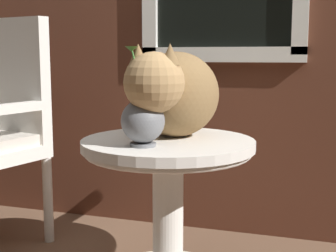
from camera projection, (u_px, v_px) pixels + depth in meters
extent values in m
cube|color=silver|center=(221.00, 55.00, 2.26)|extent=(0.78, 0.03, 0.07)
cylinder|color=silver|center=(168.00, 213.00, 1.82)|extent=(0.12, 0.12, 0.49)
cylinder|color=silver|center=(168.00, 144.00, 1.78)|extent=(0.64, 0.64, 0.03)
torus|color=silver|center=(168.00, 151.00, 1.78)|extent=(0.61, 0.61, 0.02)
cylinder|color=silver|center=(48.00, 200.00, 2.23)|extent=(0.04, 0.04, 0.40)
cube|color=silver|center=(4.00, 80.00, 2.28)|extent=(0.54, 0.19, 0.57)
ellipsoid|color=olive|center=(176.00, 94.00, 1.82)|extent=(0.33, 0.35, 0.32)
sphere|color=tan|center=(154.00, 83.00, 1.61)|extent=(0.21, 0.21, 0.21)
cone|color=olive|center=(138.00, 54.00, 1.61)|extent=(0.07, 0.07, 0.07)
cone|color=olive|center=(170.00, 54.00, 1.58)|extent=(0.07, 0.07, 0.07)
cylinder|color=olive|center=(194.00, 113.00, 2.05)|extent=(0.08, 0.30, 0.07)
cylinder|color=slate|center=(143.00, 144.00, 1.64)|extent=(0.09, 0.09, 0.01)
ellipsoid|color=slate|center=(143.00, 121.00, 1.63)|extent=(0.15, 0.15, 0.15)
cylinder|color=slate|center=(143.00, 98.00, 1.62)|extent=(0.08, 0.08, 0.04)
torus|color=slate|center=(143.00, 92.00, 1.62)|extent=(0.10, 0.10, 0.02)
cylinder|color=#47893D|center=(137.00, 71.00, 1.60)|extent=(0.04, 0.02, 0.14)
cone|color=#47893D|center=(132.00, 49.00, 1.59)|extent=(0.04, 0.04, 0.02)
cylinder|color=#47893D|center=(145.00, 78.00, 1.61)|extent=(0.02, 0.01, 0.10)
cone|color=#47893D|center=(147.00, 64.00, 1.60)|extent=(0.04, 0.04, 0.02)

